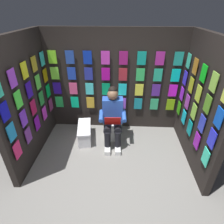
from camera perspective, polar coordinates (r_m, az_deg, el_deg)
name	(u,v)px	position (r m, az deg, el deg)	size (l,w,h in m)	color
ground_plane	(109,192)	(3.12, -0.98, -23.35)	(30.00, 30.00, 0.00)	gray
display_wall_back	(114,82)	(3.98, 0.74, 9.20)	(2.93, 0.14, 2.17)	black
display_wall_left	(201,105)	(3.37, 25.67, 2.04)	(0.14, 1.82, 2.17)	black
display_wall_right	(27,100)	(3.50, -24.72, 3.25)	(0.14, 1.82, 2.17)	black
toilet	(113,122)	(3.97, 0.21, -3.16)	(0.41, 0.56, 0.77)	white
person_reading	(113,117)	(3.63, 0.20, -1.50)	(0.54, 0.70, 1.19)	blue
comic_longbox_near	(85,132)	(3.98, -8.44, -6.26)	(0.36, 0.69, 0.33)	silver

